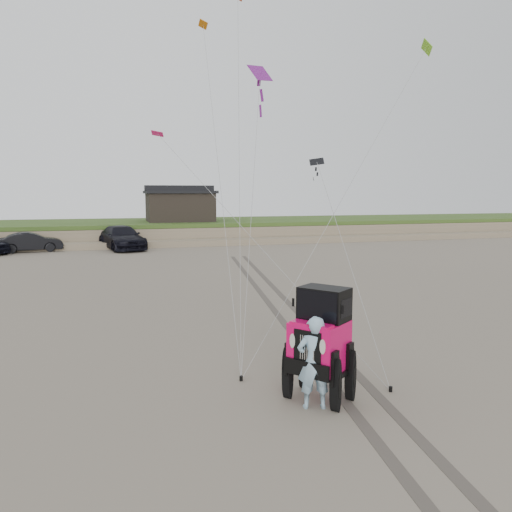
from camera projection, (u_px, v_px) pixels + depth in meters
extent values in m
plane|color=#6B6054|center=(309.00, 381.00, 11.61)|extent=(160.00, 160.00, 0.00)
cube|color=#7A6B54|center=(158.00, 232.00, 47.71)|extent=(160.00, 12.00, 1.40)
cube|color=#2D4719|center=(158.00, 223.00, 47.61)|extent=(160.00, 12.00, 0.35)
cube|color=#7A6B54|center=(165.00, 243.00, 41.58)|extent=(160.00, 3.50, 0.50)
cube|color=black|center=(180.00, 207.00, 47.03)|extent=(6.00, 5.00, 2.60)
cube|color=black|center=(179.00, 192.00, 46.85)|extent=(6.40, 5.40, 0.25)
cube|color=black|center=(179.00, 188.00, 46.80)|extent=(6.40, 1.20, 0.50)
imported|color=black|center=(31.00, 242.00, 37.16)|extent=(4.63, 2.28, 1.46)
imported|color=black|center=(122.00, 238.00, 38.91)|extent=(4.01, 6.67, 1.81)
imported|color=#80B7C7|center=(314.00, 362.00, 10.08)|extent=(0.79, 0.61, 1.92)
cube|color=#7DD525|center=(427.00, 47.00, 18.05)|extent=(0.52, 0.80, 0.51)
cube|color=#76167E|center=(260.00, 73.00, 19.59)|extent=(1.24, 1.04, 0.79)
cube|color=#D41A60|center=(157.00, 134.00, 20.11)|extent=(0.51, 0.43, 0.26)
cube|color=orange|center=(203.00, 24.00, 22.55)|extent=(0.39, 0.65, 0.30)
cube|color=black|center=(317.00, 162.00, 16.88)|extent=(0.50, 0.39, 0.29)
cylinder|color=black|center=(241.00, 378.00, 11.64)|extent=(0.08, 0.08, 0.12)
cylinder|color=black|center=(391.00, 389.00, 11.01)|extent=(0.08, 0.08, 0.12)
cube|color=#4C443D|center=(270.00, 304.00, 19.67)|extent=(4.42, 29.74, 0.01)
cube|color=#4C443D|center=(289.00, 303.00, 19.90)|extent=(4.42, 29.74, 0.01)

